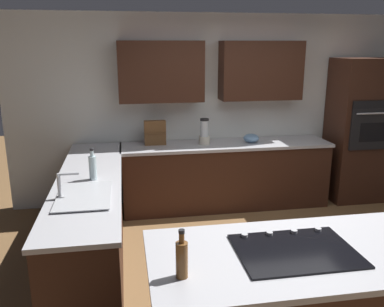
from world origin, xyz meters
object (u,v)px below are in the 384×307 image
object	(u,v)px
sink_unit	(83,195)
dish_soap_bottle	(93,167)
spice_rack	(155,133)
oil_bottle	(182,258)
blender	(204,133)
cooktop	(295,250)
mixing_bowl	(251,138)
wall_oven	(359,130)

from	to	relation	value
sink_unit	dish_soap_bottle	size ratio (longest dim) A/B	2.21
spice_rack	oil_bottle	world-z (taller)	spice_rack
oil_bottle	blender	bearing A→B (deg)	-103.67
cooktop	mixing_bowl	world-z (taller)	mixing_bowl
wall_oven	spice_rack	bearing A→B (deg)	-1.66
mixing_bowl	dish_soap_bottle	bearing A→B (deg)	31.81
wall_oven	cooktop	bearing A→B (deg)	52.66
spice_rack	blender	bearing A→B (deg)	172.73
mixing_bowl	blender	bearing A→B (deg)	0.00
blender	oil_bottle	world-z (taller)	blender
cooktop	oil_bottle	distance (m)	0.79
dish_soap_bottle	sink_unit	bearing A→B (deg)	83.05
blender	spice_rack	distance (m)	0.66
sink_unit	oil_bottle	size ratio (longest dim) A/B	2.37
cooktop	blender	distance (m)	2.95
mixing_bowl	oil_bottle	distance (m)	3.42
wall_oven	dish_soap_bottle	world-z (taller)	wall_oven
dish_soap_bottle	mixing_bowl	bearing A→B (deg)	-148.19
wall_oven	cooktop	distance (m)	3.70
spice_rack	oil_bottle	bearing A→B (deg)	88.06
blender	dish_soap_bottle	size ratio (longest dim) A/B	1.10
spice_rack	sink_unit	bearing A→B (deg)	66.80
wall_oven	oil_bottle	distance (m)	4.33
spice_rack	wall_oven	bearing A→B (deg)	178.34
sink_unit	mixing_bowl	size ratio (longest dim) A/B	3.30
wall_oven	sink_unit	size ratio (longest dim) A/B	2.88
cooktop	mixing_bowl	xyz separation A→B (m)	(-0.64, -2.94, 0.05)
sink_unit	spice_rack	xyz separation A→B (m)	(-0.78, -1.82, 0.14)
wall_oven	spice_rack	xyz separation A→B (m)	(2.90, -0.08, 0.05)
blender	oil_bottle	distance (m)	3.21
mixing_bowl	oil_bottle	world-z (taller)	oil_bottle
sink_unit	oil_bottle	distance (m)	1.54
oil_bottle	sink_unit	bearing A→B (deg)	-64.18
wall_oven	oil_bottle	bearing A→B (deg)	46.01
spice_rack	dish_soap_bottle	distance (m)	1.52
wall_oven	spice_rack	world-z (taller)	wall_oven
spice_rack	dish_soap_bottle	xyz separation A→B (m)	(0.72, 1.34, -0.03)
wall_oven	dish_soap_bottle	bearing A→B (deg)	19.08
cooktop	mixing_bowl	size ratio (longest dim) A/B	3.58
cooktop	dish_soap_bottle	world-z (taller)	dish_soap_bottle
dish_soap_bottle	wall_oven	bearing A→B (deg)	-160.92
sink_unit	oil_bottle	xyz separation A→B (m)	(-0.67, 1.39, 0.10)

